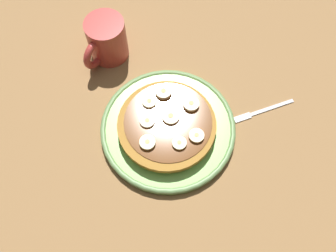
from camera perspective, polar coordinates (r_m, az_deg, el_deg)
The scene contains 13 objects.
ground_plane at distance 71.27cm, azimuth 0.00°, elevation -1.19°, with size 140.00×140.00×3.00cm, color olive.
plate at distance 68.96cm, azimuth 0.00°, elevation -0.36°, with size 25.99×25.99×1.90cm.
pancake_stack at distance 67.16cm, azimuth -0.03°, elevation 0.16°, with size 19.01×18.37×2.70cm.
banana_slice_0 at distance 66.24cm, azimuth 0.32°, elevation 1.59°, with size 3.30×3.30×0.75cm.
banana_slice_1 at distance 67.36cm, azimuth 3.69°, elevation 3.48°, with size 3.06×3.06×1.01cm.
banana_slice_2 at distance 64.03cm, azimuth 1.81°, elevation -2.74°, with size 2.63×2.63×0.83cm.
banana_slice_3 at distance 65.94cm, azimuth -3.31°, elevation 0.80°, with size 2.82×2.82×0.69cm.
banana_slice_4 at distance 64.78cm, azimuth 4.62°, elevation -1.46°, with size 2.79×2.79×0.88cm.
banana_slice_5 at distance 64.09cm, azimuth -3.28°, elevation -2.64°, with size 2.90×2.90×0.94cm.
banana_slice_6 at distance 68.49cm, azimuth -0.72°, elevation 5.43°, with size 3.12×3.12×1.05cm.
banana_slice_7 at distance 67.75cm, azimuth -2.99°, elevation 3.91°, with size 2.77×2.77×0.72cm.
coffee_mug at distance 76.21cm, azimuth -9.83°, elevation 13.33°, with size 11.54×8.02×9.29cm.
fork at distance 73.75cm, azimuth 14.47°, elevation 2.28°, with size 10.73×8.93×0.50cm.
Camera 1 is at (24.31, 14.56, 63.89)cm, focal length 38.35 mm.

